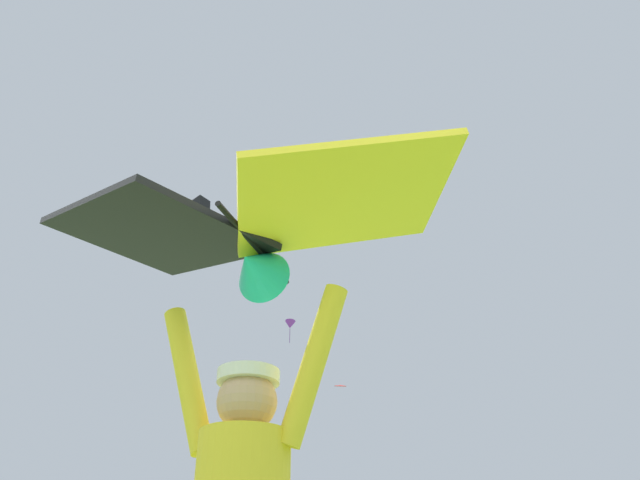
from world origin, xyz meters
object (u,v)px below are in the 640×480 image
Objects in this scene: distant_kite_black_overhead_distant at (200,209)px; distant_kite_red_high_left at (340,385)px; distant_kite_purple_low_right at (290,325)px; held_stunt_kite at (248,229)px.

distant_kite_red_high_left is (8.50, -2.51, -11.83)m from distant_kite_black_overhead_distant.
distant_kite_red_high_left is at bearing -64.20° from distant_kite_purple_low_right.
distant_kite_red_high_left is 0.50× the size of distant_kite_purple_low_right.
distant_kite_red_high_left is at bearing -16.44° from distant_kite_black_overhead_distant.
distant_kite_black_overhead_distant is at bearing 112.41° from held_stunt_kite.
distant_kite_black_overhead_distant is at bearing 163.56° from distant_kite_red_high_left.
distant_kite_black_overhead_distant is 0.98× the size of distant_kite_purple_low_right.
held_stunt_kite is at bearing -82.95° from distant_kite_red_high_left.
held_stunt_kite is 1.27× the size of distant_kite_purple_low_right.
distant_kite_black_overhead_distant reaches higher than held_stunt_kite.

